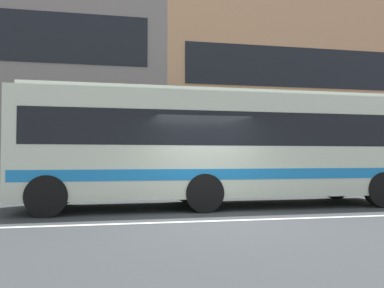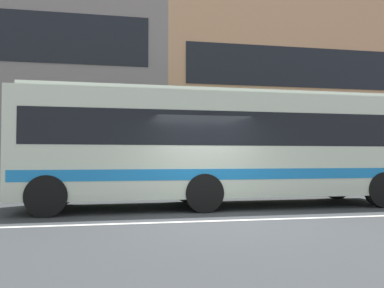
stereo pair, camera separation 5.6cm
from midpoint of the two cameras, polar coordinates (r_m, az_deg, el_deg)
ground_plane at (r=8.59m, az=4.10°, el=-11.52°), size 160.00×160.00×0.00m
lane_centre_line at (r=8.59m, az=4.10°, el=-11.50°), size 60.00×0.16×0.01m
hedge_row_far at (r=14.67m, az=-15.56°, el=-6.08°), size 23.45×1.10×0.74m
apartment_block_right at (r=28.20m, az=18.25°, el=6.07°), size 22.36×11.98×10.73m
transit_bus at (r=11.06m, az=4.04°, el=-0.02°), size 11.13×2.77×3.28m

